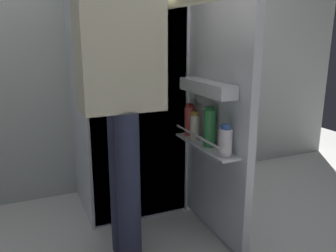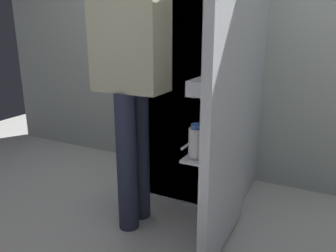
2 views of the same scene
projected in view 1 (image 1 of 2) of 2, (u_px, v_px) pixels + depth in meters
name	position (u px, v px, depth m)	size (l,w,h in m)	color
ground_plane	(156.00, 239.00, 2.08)	(6.02, 6.02, 0.00)	silver
kitchen_wall	(110.00, 16.00, 2.54)	(4.40, 0.10, 2.65)	beige
refrigerator	(132.00, 88.00, 2.32)	(0.71, 1.25, 1.70)	silver
person	(123.00, 76.00, 1.68)	(0.52, 0.72, 1.66)	#2D334C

